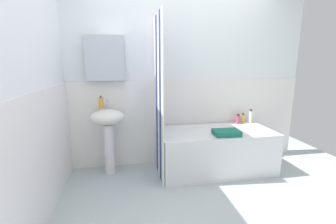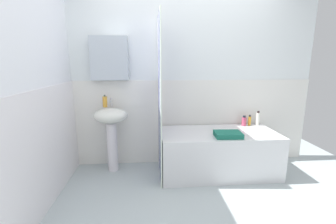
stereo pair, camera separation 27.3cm
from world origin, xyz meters
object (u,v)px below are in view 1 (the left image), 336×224
(sink, at_px, (108,127))
(body_wash_bottle, at_px, (243,119))
(soap_dispenser, at_px, (101,103))
(conditioner_bottle, at_px, (251,117))
(towel_folded, at_px, (226,133))
(bathtub, at_px, (215,150))
(lotion_bottle, at_px, (238,119))

(sink, relative_size, body_wash_bottle, 5.78)
(soap_dispenser, bearing_deg, conditioner_bottle, 0.55)
(conditioner_bottle, distance_m, body_wash_bottle, 0.12)
(sink, distance_m, towel_folded, 1.50)
(conditioner_bottle, bearing_deg, towel_folded, -141.36)
(bathtub, xyz_separation_m, conditioner_bottle, (0.65, 0.27, 0.38))
(bathtub, distance_m, body_wash_bottle, 0.70)
(towel_folded, bearing_deg, body_wash_bottle, 45.39)
(bathtub, bearing_deg, conditioner_bottle, 22.71)
(sink, distance_m, conditioner_bottle, 2.05)
(bathtub, bearing_deg, lotion_bottle, 30.66)
(body_wash_bottle, bearing_deg, bathtub, -152.01)
(bathtub, height_order, conditioner_bottle, conditioner_bottle)
(towel_folded, bearing_deg, soap_dispenser, 163.37)
(soap_dispenser, height_order, conditioner_bottle, soap_dispenser)
(soap_dispenser, bearing_deg, body_wash_bottle, 0.96)
(body_wash_bottle, distance_m, lotion_bottle, 0.09)
(body_wash_bottle, distance_m, towel_folded, 0.69)
(sink, distance_m, lotion_bottle, 1.84)
(bathtub, bearing_deg, towel_folded, -75.83)
(conditioner_bottle, xyz_separation_m, towel_folded, (-0.60, -0.48, -0.07))
(lotion_bottle, relative_size, towel_folded, 0.45)
(sink, height_order, bathtub, sink)
(bathtub, distance_m, towel_folded, 0.38)
(lotion_bottle, height_order, towel_folded, lotion_bottle)
(sink, bearing_deg, conditioner_bottle, 2.78)
(conditioner_bottle, relative_size, towel_folded, 0.65)
(bathtub, relative_size, conditioner_bottle, 7.25)
(bathtub, xyz_separation_m, towel_folded, (0.05, -0.21, 0.31))
(sink, bearing_deg, soap_dispenser, 134.65)
(lotion_bottle, distance_m, towel_folded, 0.61)
(conditioner_bottle, relative_size, body_wash_bottle, 1.38)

